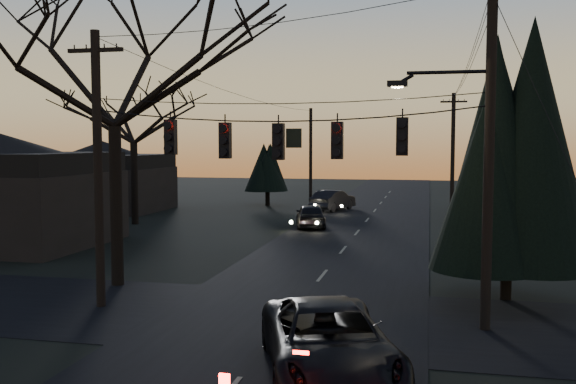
% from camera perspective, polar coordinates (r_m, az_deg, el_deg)
% --- Properties ---
extents(main_road, '(8.00, 120.00, 0.02)m').
position_cam_1_polar(main_road, '(28.68, 4.38, -5.82)').
color(main_road, black).
rests_on(main_road, ground).
extents(cross_road, '(60.00, 7.00, 0.02)m').
position_cam_1_polar(cross_road, '(19.07, 0.06, -11.10)').
color(cross_road, black).
rests_on(cross_road, ground).
extents(utility_pole_right, '(5.00, 0.30, 10.00)m').
position_cam_1_polar(utility_pole_right, '(18.72, 17.09, -11.62)').
color(utility_pole_right, black).
rests_on(utility_pole_right, ground).
extents(utility_pole_left, '(1.80, 0.30, 8.50)m').
position_cam_1_polar(utility_pole_left, '(21.15, -16.27, -9.74)').
color(utility_pole_left, black).
rests_on(utility_pole_left, ground).
extents(utility_pole_far_r, '(1.80, 0.30, 8.50)m').
position_cam_1_polar(utility_pole_far_r, '(46.25, 14.33, -2.03)').
color(utility_pole_far_r, black).
rests_on(utility_pole_far_r, ground).
extents(utility_pole_far_l, '(0.30, 0.30, 8.00)m').
position_cam_1_polar(utility_pole_far_l, '(55.09, 2.02, -0.87)').
color(utility_pole_far_l, black).
rests_on(utility_pole_far_l, ground).
extents(span_signal_assembly, '(11.50, 0.44, 1.63)m').
position_cam_1_polar(span_signal_assembly, '(18.43, -0.67, 4.74)').
color(span_signal_assembly, black).
rests_on(span_signal_assembly, ground).
extents(bare_tree_left, '(10.15, 10.15, 11.36)m').
position_cam_1_polar(bare_tree_left, '(23.67, -15.28, 11.15)').
color(bare_tree_left, black).
rests_on(bare_tree_left, ground).
extents(evergreen_right, '(4.77, 4.77, 8.57)m').
position_cam_1_polar(evergreen_right, '(21.72, 19.09, 3.58)').
color(evergreen_right, black).
rests_on(evergreen_right, ground).
extents(bare_tree_dist, '(6.56, 6.56, 10.14)m').
position_cam_1_polar(bare_tree_dist, '(41.03, -13.61, 7.08)').
color(bare_tree_dist, black).
rests_on(bare_tree_dist, ground).
extents(evergreen_dist, '(3.24, 3.24, 5.38)m').
position_cam_1_polar(evergreen_dist, '(51.58, -1.84, 2.42)').
color(evergreen_dist, black).
rests_on(evergreen_dist, ground).
extents(house_left_far, '(9.00, 7.00, 5.20)m').
position_cam_1_polar(house_left_far, '(50.11, -16.10, 1.40)').
color(house_left_far, black).
rests_on(house_left_far, ground).
extents(suv_near, '(4.26, 6.20, 1.58)m').
position_cam_1_polar(suv_near, '(14.28, 3.61, -13.22)').
color(suv_near, black).
rests_on(suv_near, ground).
extents(sedan_oncoming_a, '(2.59, 4.48, 1.44)m').
position_cam_1_polar(sedan_oncoming_a, '(38.43, 2.03, -2.12)').
color(sedan_oncoming_a, black).
rests_on(sedan_oncoming_a, ground).
extents(sedan_oncoming_b, '(3.02, 4.89, 1.52)m').
position_cam_1_polar(sedan_oncoming_b, '(48.10, 4.02, -0.75)').
color(sedan_oncoming_b, black).
rests_on(sedan_oncoming_b, ground).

